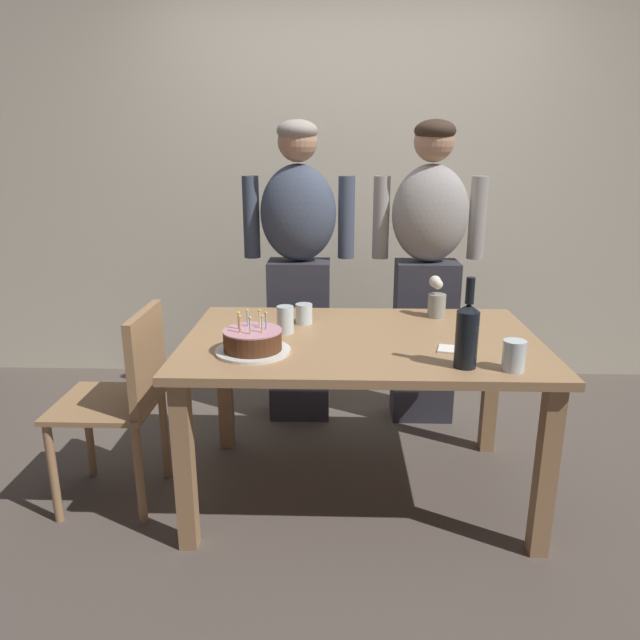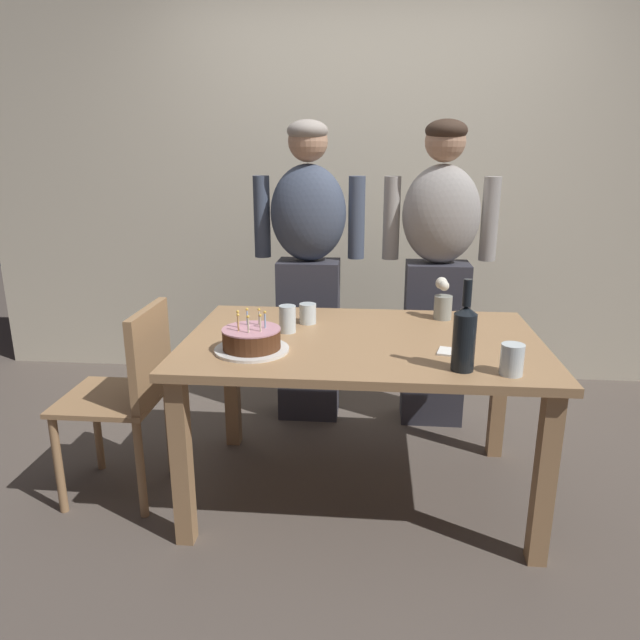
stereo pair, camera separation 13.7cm
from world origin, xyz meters
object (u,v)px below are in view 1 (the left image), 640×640
Objects in this scene: wine_bottle at (467,333)px; person_man_bearded at (299,269)px; water_glass_near at (514,356)px; water_glass_side at (285,320)px; water_glass_far at (304,314)px; dining_chair at (127,391)px; birthday_cake at (253,342)px; person_woman_cardigan at (427,270)px; napkin_stack at (454,350)px; flower_vase at (436,300)px.

wine_bottle is 0.20× the size of person_man_bearded.
water_glass_near is at bearing 125.99° from person_man_bearded.
water_glass_side is 0.35× the size of wine_bottle.
dining_chair reaches higher than water_glass_far.
person_woman_cardigan reaches higher than birthday_cake.
person_man_bearded is at bearing 142.69° from dining_chair.
water_glass_far is 0.83m from wine_bottle.
water_glass_side is at bearing 46.04° from person_woman_cardigan.
water_glass_side is 0.74m from dining_chair.
wine_bottle is at bearing -9.69° from birthday_cake.
person_man_bearded is (0.12, 1.01, 0.09)m from birthday_cake.
water_glass_near is 1.45m from person_man_bearded.
water_glass_far is at bearing 62.94° from water_glass_side.
dining_chair is at bearing 52.69° from person_man_bearded.
dining_chair is (-1.36, 0.07, -0.23)m from napkin_stack.
wine_bottle is at bearing 120.93° from person_man_bearded.
water_glass_near is 0.72m from flower_vase.
water_glass_near is at bearing -76.68° from flower_vase.
flower_vase is at bearing 11.87° from water_glass_far.
person_man_bearded is (-0.68, 0.96, 0.13)m from napkin_stack.
birthday_cake reaches higher than water_glass_side.
wine_bottle reaches higher than napkin_stack.
person_man_bearded reaches higher than napkin_stack.
person_man_bearded is at bearing 120.93° from wine_bottle.
dining_chair is at bearing -162.82° from flower_vase.
napkin_stack is at bearing 129.01° from water_glass_near.
napkin_stack is at bearing 90.86° from wine_bottle.
person_man_bearded is at bearing 125.31° from napkin_stack.
wine_bottle is at bearing -89.14° from napkin_stack.
wine_bottle is 1.71× the size of flower_vase.
wine_bottle is 0.67m from flower_vase.
person_woman_cardigan is 1.90× the size of dining_chair.
water_glass_side is (-0.86, 0.43, 0.00)m from water_glass_near.
water_glass_near reaches higher than napkin_stack.
person_man_bearded is 1.18m from dining_chair.
person_man_bearded is at bearing 125.99° from water_glass_near.
water_glass_side is 0.75m from flower_vase.
dining_chair is at bearing 32.76° from person_woman_cardigan.
water_glass_near is at bearing -35.80° from water_glass_far.
person_woman_cardigan is at bearing 87.24° from flower_vase.
dining_chair is (-1.37, -0.42, -0.31)m from flower_vase.
wine_bottle is 2.64× the size of napkin_stack.
birthday_cake is 0.82m from wine_bottle.
person_man_bearded reaches higher than flower_vase.
napkin_stack is (0.62, -0.36, -0.04)m from water_glass_far.
water_glass_far is at bearing 111.42° from dining_chair.
water_glass_far is 0.27× the size of wine_bottle.
napkin_stack is at bearing 87.11° from dining_chair.
birthday_cake reaches higher than dining_chair.
napkin_stack is at bearing -17.39° from water_glass_side.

